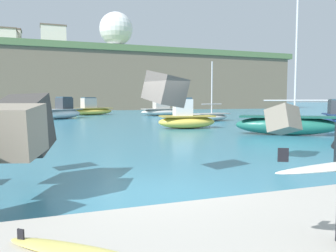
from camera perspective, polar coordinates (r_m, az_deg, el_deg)
The scene contains 16 objects.
ground_plane at distance 7.82m, azimuth -3.05°, elevation -10.67°, with size 400.00×400.00×0.00m, color teal.
breakwater_jetty at distance 8.29m, azimuth -6.95°, elevation -1.03°, with size 31.93×6.00×2.96m.
spare_surfboard at distance 4.33m, azimuth -15.00°, elevation -19.73°, with size 1.74×1.59×0.19m.
boat_near_left at distance 32.54m, azimuth 6.94°, elevation 1.59°, with size 4.69×3.11×5.65m.
boat_near_centre at distance 23.96m, azimuth 3.07°, elevation 1.21°, with size 4.28×2.16×2.19m.
boat_near_right at distance 37.79m, azimuth -17.38°, elevation 2.30°, with size 5.12×5.09×2.35m.
boat_mid_left at distance 45.99m, azimuth -12.79°, elevation 2.71°, with size 6.24×3.96×2.35m.
boat_mid_centre at distance 20.71m, azimuth 19.30°, elevation 0.29°, with size 5.58×4.58×8.15m.
boat_mid_right at distance 31.93m, azimuth 26.47°, elevation 1.49°, with size 4.72×5.55×2.10m.
boat_far_centre at distance 43.40m, azimuth -0.68°, elevation 2.66°, with size 6.52×2.51×2.17m.
mooring_buoy_inner at distance 28.12m, azimuth -24.36°, elevation 0.35°, with size 0.44×0.44×0.44m.
headland_bluff at distance 82.53m, azimuth -18.54°, elevation 7.22°, with size 103.97×35.59×12.64m.
radar_dome at distance 91.63m, azimuth -8.74°, elevation 15.35°, with size 8.56×8.56×11.87m.
station_building_west at distance 87.44m, azimuth -26.41°, elevation 12.75°, with size 7.34×5.74×5.35m.
station_building_central at distance 84.29m, azimuth -18.71°, elevation 13.62°, with size 5.73×4.23×6.27m.
station_building_east at distance 92.30m, azimuth -25.30°, elevation 12.60°, with size 6.14×5.11×6.25m.
Camera 1 is at (-2.23, -7.22, 2.04)m, focal length 36.21 mm.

